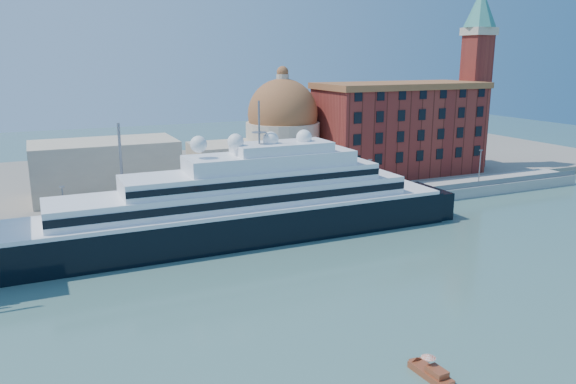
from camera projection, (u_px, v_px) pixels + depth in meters
name	position (u px, v px, depth m)	size (l,w,h in m)	color
ground	(306.00, 284.00, 79.94)	(400.00, 400.00, 0.00)	#355C59
quay	(230.00, 216.00, 109.74)	(180.00, 10.00, 2.50)	gray
land	(179.00, 177.00, 146.08)	(260.00, 72.00, 2.00)	slate
quay_fence	(237.00, 212.00, 105.32)	(180.00, 0.10, 1.20)	slate
superyacht	(211.00, 216.00, 96.33)	(94.92, 13.16, 28.37)	black
service_barge	(25.00, 272.00, 82.76)	(10.72, 3.89, 2.39)	white
water_taxi	(432.00, 372.00, 56.53)	(2.05, 5.24, 2.44)	maroon
warehouse	(399.00, 128.00, 143.60)	(43.00, 19.00, 23.25)	maroon
campanile	(476.00, 67.00, 149.72)	(8.40, 8.40, 47.00)	maroon
church	(222.00, 147.00, 131.02)	(66.00, 18.00, 25.50)	beige
lamp_posts	(165.00, 180.00, 101.09)	(120.80, 2.40, 18.00)	slate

